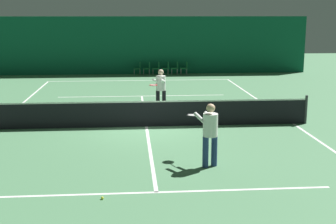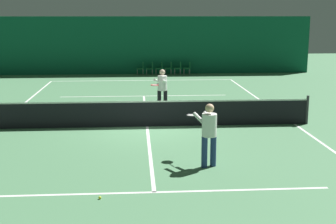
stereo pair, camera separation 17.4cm
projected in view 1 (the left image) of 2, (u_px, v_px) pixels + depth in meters
The scene contains 17 objects.
ground_plane at pixel (146, 127), 17.04m from camera, with size 60.00×60.00×0.00m, color #4C7F56.
backdrop_curtain at pixel (138, 45), 31.32m from camera, with size 23.00×0.12×3.83m.
court_line_baseline_far at pixel (139, 80), 28.64m from camera, with size 11.00×0.10×0.00m.
court_line_service_far at pixel (142, 96), 23.28m from camera, with size 8.25×0.10×0.00m.
court_line_service_near at pixel (156, 192), 10.80m from camera, with size 8.25×0.10×0.00m.
court_line_sideline_right at pixel (293, 124), 17.48m from camera, with size 0.10×23.80×0.00m.
court_line_centre at pixel (146, 127), 17.04m from camera, with size 0.10×12.80×0.00m.
tennis_net at pixel (146, 113), 16.93m from camera, with size 12.00×0.10×1.07m.
player_near at pixel (209, 130), 12.45m from camera, with size 0.82×1.42×1.73m.
player_far at pixel (161, 87), 19.67m from camera, with size 0.83×1.42×1.74m.
courtside_chair_0 at pixel (138, 68), 31.08m from camera, with size 0.44×0.44×0.84m.
courtside_chair_1 at pixel (148, 68), 31.13m from camera, with size 0.44×0.44×0.84m.
courtside_chair_2 at pixel (157, 68), 31.18m from camera, with size 0.44×0.44×0.84m.
courtside_chair_3 at pixel (166, 67), 31.23m from camera, with size 0.44×0.44×0.84m.
courtside_chair_4 at pixel (176, 67), 31.28m from camera, with size 0.44×0.44×0.84m.
courtside_chair_5 at pixel (185, 67), 31.33m from camera, with size 0.44×0.44×0.84m.
tennis_ball at pixel (102, 198), 10.39m from camera, with size 0.07×0.07×0.07m.
Camera 1 is at (-0.56, -16.56, 4.07)m, focal length 50.00 mm.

